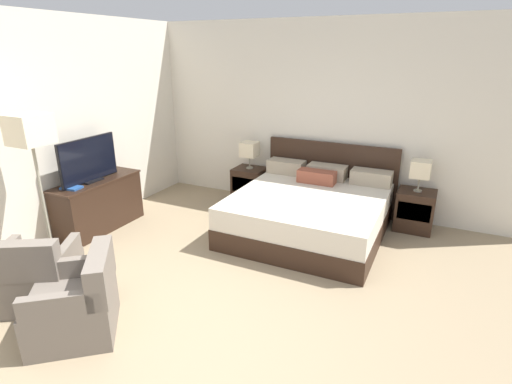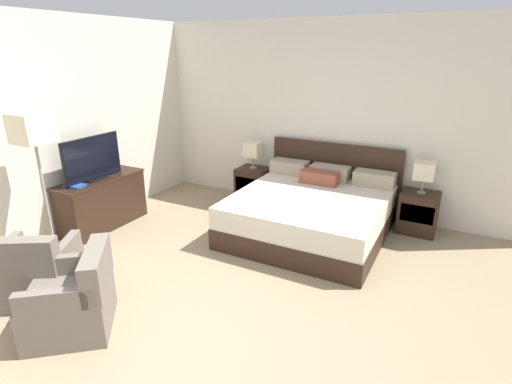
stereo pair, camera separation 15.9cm
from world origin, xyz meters
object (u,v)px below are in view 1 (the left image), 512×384
at_px(nightstand_left, 250,185).
at_px(armchair_companion, 77,304).
at_px(table_lamp_left, 250,150).
at_px(dresser, 99,204).
at_px(armchair_by_window, 36,277).
at_px(table_lamp_right, 421,169).
at_px(book_red_cover, 71,188).
at_px(nightstand_right, 415,210).
at_px(floor_lamp, 31,139).
at_px(bed, 310,211).
at_px(tv, 89,161).

relative_size(nightstand_left, armchair_companion, 0.58).
bearing_deg(table_lamp_left, dresser, -126.74).
bearing_deg(dresser, armchair_by_window, -63.43).
distance_m(table_lamp_right, armchair_companion, 4.36).
bearing_deg(book_red_cover, table_lamp_right, 29.95).
xyz_separation_m(nightstand_left, nightstand_right, (2.55, 0.00, 0.00)).
distance_m(nightstand_left, table_lamp_right, 2.61).
distance_m(book_red_cover, floor_lamp, 1.03).
distance_m(table_lamp_left, book_red_cover, 2.66).
relative_size(armchair_by_window, floor_lamp, 0.54).
bearing_deg(table_lamp_right, bed, -150.78).
relative_size(dresser, armchair_companion, 1.32).
bearing_deg(nightstand_right, table_lamp_right, 90.00).
bearing_deg(nightstand_right, floor_lamp, -141.74).
xyz_separation_m(bed, armchair_companion, (-1.16, -2.86, -0.03)).
distance_m(nightstand_right, floor_lamp, 4.80).
xyz_separation_m(table_lamp_left, armchair_companion, (0.11, -3.57, -0.58)).
distance_m(book_red_cover, armchair_by_window, 1.46).
relative_size(dresser, tv, 1.41).
bearing_deg(armchair_by_window, bed, 55.11).
bearing_deg(floor_lamp, armchair_companion, -30.02).
height_order(table_lamp_right, armchair_companion, table_lamp_right).
bearing_deg(nightstand_left, bed, -29.19).
bearing_deg(nightstand_left, armchair_by_window, -100.22).
distance_m(nightstand_right, tv, 4.45).
xyz_separation_m(table_lamp_left, armchair_by_window, (-0.62, -3.42, -0.58)).
bearing_deg(tv, armchair_companion, -47.49).
bearing_deg(armchair_by_window, table_lamp_right, 47.25).
height_order(nightstand_left, table_lamp_right, table_lamp_right).
height_order(nightstand_left, armchair_companion, armchair_companion).
bearing_deg(table_lamp_right, nightstand_right, -90.00).
xyz_separation_m(table_lamp_left, table_lamp_right, (2.55, 0.00, 0.00)).
bearing_deg(table_lamp_right, armchair_companion, -124.32).
bearing_deg(nightstand_left, table_lamp_right, 0.03).
xyz_separation_m(bed, nightstand_right, (1.27, 0.71, -0.03)).
bearing_deg(bed, table_lamp_right, 29.22).
bearing_deg(nightstand_right, table_lamp_left, 179.97).
xyz_separation_m(nightstand_right, table_lamp_right, (-0.00, 0.00, 0.59)).
distance_m(bed, armchair_companion, 3.09).
xyz_separation_m(nightstand_left, table_lamp_left, (0.00, 0.00, 0.59)).
relative_size(nightstand_right, floor_lamp, 0.32).
bearing_deg(nightstand_left, nightstand_right, 0.00).
bearing_deg(armchair_by_window, armchair_companion, -11.55).
height_order(armchair_by_window, armchair_companion, same).
bearing_deg(table_lamp_right, floor_lamp, -141.73).
bearing_deg(dresser, nightstand_right, 25.34).
height_order(table_lamp_left, book_red_cover, table_lamp_left).
relative_size(bed, nightstand_right, 3.60).
height_order(table_lamp_right, floor_lamp, floor_lamp).
height_order(bed, book_red_cover, bed).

